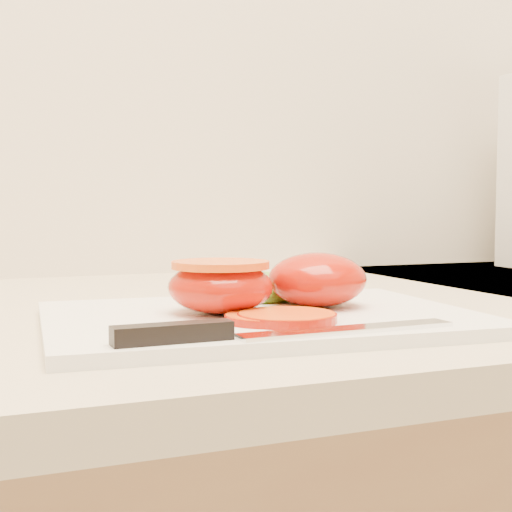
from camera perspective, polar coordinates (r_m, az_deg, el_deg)
name	(u,v)px	position (r m, az deg, el deg)	size (l,w,h in m)	color
cutting_board	(261,319)	(0.58, 0.37, -5.03)	(0.34, 0.24, 0.01)	white
tomato_half_dome	(317,279)	(0.61, 4.90, -1.88)	(0.08, 0.08, 0.05)	#AF1400
tomato_half_cut	(220,285)	(0.57, -2.86, -2.31)	(0.08, 0.08, 0.04)	#AF1400
tomato_slice_0	(287,317)	(0.53, 2.49, -4.92)	(0.07, 0.07, 0.01)	#FC660B
tomato_slice_1	(268,318)	(0.53, 1.00, -4.98)	(0.06, 0.06, 0.01)	#FC660B
lettuce_leaf_0	(264,288)	(0.65, 0.66, -2.56)	(0.10, 0.07, 0.02)	#7BB630
knife	(245,332)	(0.46, -0.88, -6.06)	(0.24, 0.03, 0.01)	silver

